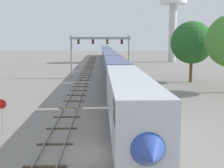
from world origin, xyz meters
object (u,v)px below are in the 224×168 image
object	(u,v)px
water_tower	(173,5)
trackside_tree_left	(192,43)
signal_gantry	(100,47)
passenger_train	(108,58)
stop_sign	(2,112)

from	to	relation	value
water_tower	trackside_tree_left	world-z (taller)	water_tower
signal_gantry	trackside_tree_left	xyz separation A→B (m)	(16.33, -7.22, 0.88)
passenger_train	stop_sign	xyz separation A→B (m)	(-10.00, -62.88, -0.74)
signal_gantry	trackside_tree_left	size ratio (longest dim) A/B	1.11
passenger_train	water_tower	xyz separation A→B (m)	(22.71, 20.16, 16.95)
signal_gantry	water_tower	xyz separation A→B (m)	(24.96, 45.21, 13.37)
stop_sign	water_tower	bearing A→B (deg)	68.50
signal_gantry	water_tower	bearing A→B (deg)	61.10
passenger_train	water_tower	world-z (taller)	water_tower
passenger_train	signal_gantry	bearing A→B (deg)	-95.13
water_tower	signal_gantry	bearing A→B (deg)	-118.90
water_tower	stop_sign	xyz separation A→B (m)	(-32.71, -83.05, -17.69)
signal_gantry	trackside_tree_left	world-z (taller)	trackside_tree_left
water_tower	trackside_tree_left	size ratio (longest dim) A/B	2.32
stop_sign	trackside_tree_left	bearing A→B (deg)	51.81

